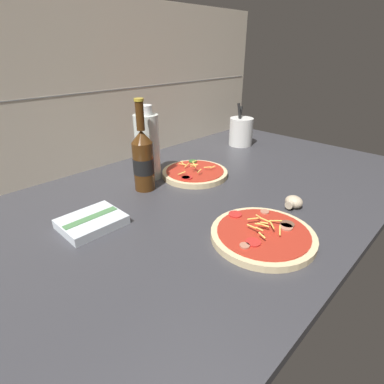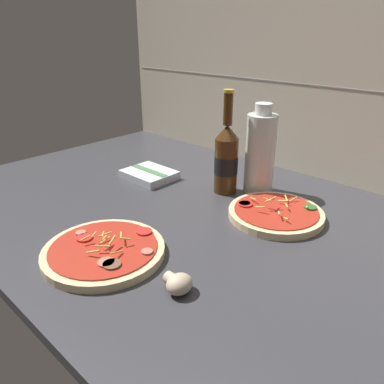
% 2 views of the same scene
% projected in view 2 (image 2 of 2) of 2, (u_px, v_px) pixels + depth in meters
% --- Properties ---
extents(counter_slab, '(1.60, 0.90, 0.03)m').
position_uv_depth(counter_slab, '(215.00, 228.00, 0.90)').
color(counter_slab, '#38383D').
rests_on(counter_slab, ground).
extents(tile_backsplash, '(1.60, 0.01, 0.60)m').
position_uv_depth(tile_backsplash, '(318.00, 86.00, 1.09)').
color(tile_backsplash, beige).
rests_on(tile_backsplash, ground).
extents(pizza_near, '(0.25, 0.25, 0.05)m').
position_uv_depth(pizza_near, '(104.00, 251.00, 0.77)').
color(pizza_near, beige).
rests_on(pizza_near, counter_slab).
extents(pizza_far, '(0.23, 0.23, 0.05)m').
position_uv_depth(pizza_far, '(276.00, 213.00, 0.92)').
color(pizza_far, beige).
rests_on(pizza_far, counter_slab).
extents(beer_bottle, '(0.07, 0.07, 0.28)m').
position_uv_depth(beer_bottle, '(226.00, 158.00, 1.03)').
color(beer_bottle, '#47280F').
rests_on(beer_bottle, counter_slab).
extents(oil_bottle, '(0.08, 0.08, 0.25)m').
position_uv_depth(oil_bottle, '(260.00, 153.00, 1.02)').
color(oil_bottle, silver).
rests_on(oil_bottle, counter_slab).
extents(mushroom_left, '(0.05, 0.05, 0.04)m').
position_uv_depth(mushroom_left, '(178.00, 283.00, 0.66)').
color(mushroom_left, beige).
rests_on(mushroom_left, counter_slab).
extents(dish_towel, '(0.15, 0.12, 0.03)m').
position_uv_depth(dish_towel, '(149.00, 175.00, 1.16)').
color(dish_towel, silver).
rests_on(dish_towel, counter_slab).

